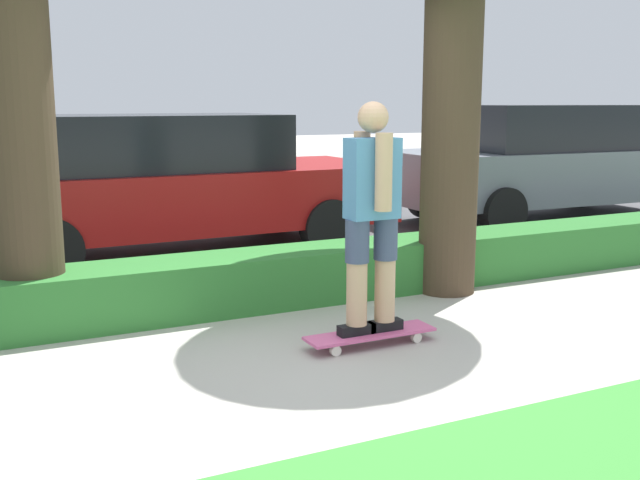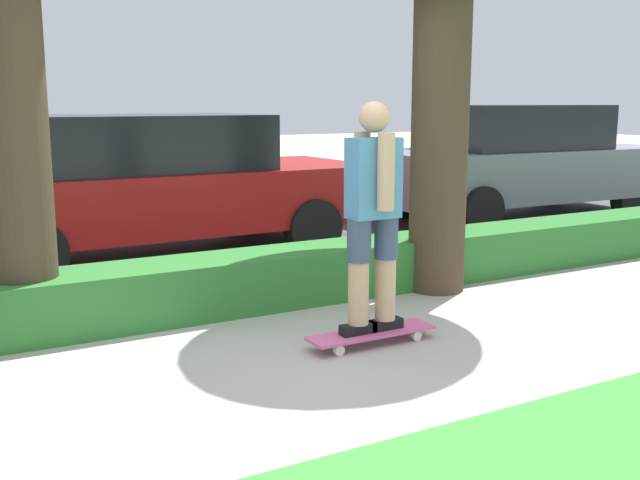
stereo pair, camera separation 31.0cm
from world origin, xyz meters
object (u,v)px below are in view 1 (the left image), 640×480
object	(u,v)px
skater_person	(372,213)
parked_car_middle	(172,183)
skateboard	(370,335)
parked_car_rear	(544,162)

from	to	relation	value
skater_person	parked_car_middle	distance (m)	3.73
skateboard	skater_person	bearing A→B (deg)	-161.57
parked_car_middle	parked_car_rear	xyz separation A→B (m)	(5.30, 0.03, 0.04)
skateboard	parked_car_rear	world-z (taller)	parked_car_rear
parked_car_rear	skater_person	bearing A→B (deg)	-140.86
parked_car_middle	skateboard	bearing A→B (deg)	-85.18
skater_person	parked_car_rear	bearing A→B (deg)	37.12
skateboard	parked_car_middle	size ratio (longest dim) A/B	0.20
skater_person	parked_car_rear	distance (m)	6.20
skateboard	parked_car_rear	distance (m)	6.24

